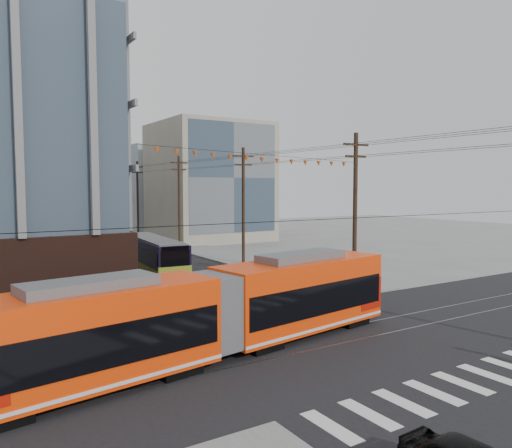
{
  "coord_description": "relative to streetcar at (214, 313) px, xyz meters",
  "views": [
    {
      "loc": [
        -15.38,
        -14.26,
        7.34
      ],
      "look_at": [
        1.0,
        11.83,
        5.04
      ],
      "focal_mm": 35.0,
      "sensor_mm": 36.0,
      "label": 1
    }
  ],
  "objects": [
    {
      "name": "bg_bldg_ne_far",
      "position": [
        23.76,
        63.51,
        5.04
      ],
      "size": [
        16.0,
        16.0,
        14.0
      ],
      "primitive_type": "cube",
      "color": "#8C99A5",
      "rests_on": "ground"
    },
    {
      "name": "utility_pole_far",
      "position": [
        14.26,
        51.51,
        3.54
      ],
      "size": [
        0.3,
        0.3,
        11.0
      ],
      "primitive_type": "cylinder",
      "color": "black",
      "rests_on": "ground"
    },
    {
      "name": "jersey_barrier",
      "position": [
        14.06,
        6.93,
        -1.52
      ],
      "size": [
        1.74,
        4.46,
        0.87
      ],
      "primitive_type": "cube",
      "rotation": [
        0.0,
        0.0,
        -0.18
      ],
      "color": "slate",
      "rests_on": "ground"
    },
    {
      "name": "parked_car_grey",
      "position": [
        -0.12,
        17.71,
        -1.24
      ],
      "size": [
        4.13,
        5.7,
        1.44
      ],
      "primitive_type": "imported",
      "rotation": [
        0.0,
        0.0,
        2.76
      ],
      "color": "slate",
      "rests_on": "ground"
    },
    {
      "name": "bg_bldg_ne_near",
      "position": [
        21.76,
        43.51,
        6.04
      ],
      "size": [
        14.0,
        14.0,
        16.0
      ],
      "primitive_type": "cube",
      "color": "gray",
      "rests_on": "ground"
    },
    {
      "name": "streetcar",
      "position": [
        0.0,
        0.0,
        0.0
      ],
      "size": [
        20.53,
        5.97,
        3.92
      ],
      "primitive_type": null,
      "rotation": [
        0.0,
        0.0,
        0.16
      ],
      "color": "#FC3A08",
      "rests_on": "ground"
    },
    {
      "name": "parked_car_white",
      "position": [
        0.1,
        11.81,
        -1.31
      ],
      "size": [
        2.82,
        4.77,
        1.3
      ],
      "primitive_type": "imported",
      "rotation": [
        0.0,
        0.0,
        3.38
      ],
      "color": "silver",
      "rests_on": "ground"
    },
    {
      "name": "ground",
      "position": [
        5.76,
        -4.49,
        -1.96
      ],
      "size": [
        160.0,
        160.0,
        0.0
      ],
      "primitive_type": "plane",
      "color": "slate"
    },
    {
      "name": "parked_car_silver",
      "position": [
        0.06,
        10.63,
        -1.13
      ],
      "size": [
        3.6,
        5.29,
        1.65
      ],
      "primitive_type": "imported",
      "rotation": [
        0.0,
        0.0,
        2.73
      ],
      "color": "#AAABAD",
      "rests_on": "ground"
    },
    {
      "name": "city_bus",
      "position": [
        4.81,
        20.09,
        -0.32
      ],
      "size": [
        3.47,
        11.71,
        3.27
      ],
      "primitive_type": null,
      "rotation": [
        0.0,
        0.0,
        -0.09
      ],
      "color": "black",
      "rests_on": "ground"
    }
  ]
}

